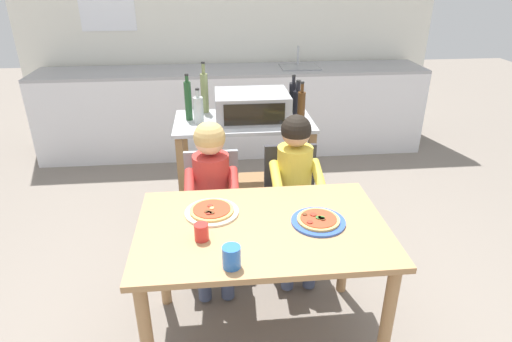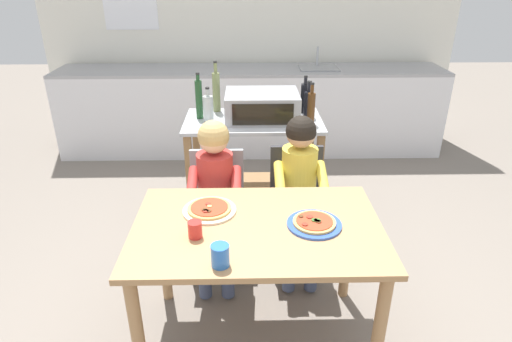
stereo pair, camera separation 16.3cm
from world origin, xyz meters
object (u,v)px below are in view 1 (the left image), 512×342
(bottle_dark_olive_oil, at_px, (293,97))
(pizza_plate_cream, at_px, (212,211))
(toaster_oven, at_px, (252,106))
(pizza_plate_blue_rimmed, at_px, (318,221))
(bottle_tall_green_wine, at_px, (298,102))
(dining_chair_right, at_px, (291,198))
(child_in_yellow_shirt, at_px, (296,180))
(drinking_cup_red, at_px, (201,232))
(child_in_red_shirt, at_px, (212,188))
(kitchen_island_cart, at_px, (244,156))
(dining_chair_left, at_px, (213,206))
(drinking_cup_blue, at_px, (232,257))
(bottle_brown_beer, at_px, (301,106))
(dining_table, at_px, (262,244))
(bottle_squat_spirits, at_px, (198,110))
(bottle_slim_sauce, at_px, (204,92))
(bottle_clear_vinegar, at_px, (188,100))

(bottle_dark_olive_oil, distance_m, pizza_plate_cream, 1.41)
(toaster_oven, bearing_deg, pizza_plate_blue_rimmed, -80.16)
(bottle_tall_green_wine, distance_m, dining_chair_right, 0.76)
(child_in_yellow_shirt, height_order, drinking_cup_red, child_in_yellow_shirt)
(toaster_oven, relative_size, child_in_red_shirt, 0.50)
(kitchen_island_cart, xyz_separation_m, drinking_cup_red, (-0.29, -1.31, 0.20))
(dining_chair_left, distance_m, child_in_yellow_shirt, 0.56)
(dining_chair_right, height_order, child_in_red_shirt, child_in_red_shirt)
(dining_chair_left, bearing_deg, drinking_cup_blue, -85.24)
(dining_chair_right, xyz_separation_m, pizza_plate_blue_rimmed, (-0.00, -0.71, 0.27))
(bottle_brown_beer, relative_size, dining_chair_right, 0.36)
(toaster_oven, distance_m, dining_chair_left, 0.81)
(dining_table, height_order, dining_chair_left, dining_chair_left)
(bottle_squat_spirits, bearing_deg, kitchen_island_cart, 8.14)
(dining_chair_left, bearing_deg, bottle_dark_olive_oil, 48.88)
(kitchen_island_cart, xyz_separation_m, child_in_yellow_shirt, (0.27, -0.63, 0.10))
(kitchen_island_cart, bearing_deg, child_in_yellow_shirt, -66.73)
(bottle_tall_green_wine, height_order, bottle_slim_sauce, bottle_slim_sauce)
(drinking_cup_red, distance_m, drinking_cup_blue, 0.25)
(dining_table, bearing_deg, drinking_cup_blue, -118.13)
(bottle_slim_sauce, bearing_deg, kitchen_island_cart, -36.70)
(dining_table, distance_m, drinking_cup_red, 0.34)
(bottle_slim_sauce, distance_m, dining_chair_left, 0.94)
(bottle_clear_vinegar, relative_size, child_in_red_shirt, 0.32)
(bottle_slim_sauce, relative_size, pizza_plate_cream, 1.38)
(kitchen_island_cart, bearing_deg, drinking_cup_red, -102.69)
(toaster_oven, height_order, bottle_squat_spirits, bottle_squat_spirits)
(bottle_clear_vinegar, relative_size, dining_chair_right, 0.41)
(bottle_dark_olive_oil, distance_m, bottle_tall_green_wine, 0.10)
(bottle_squat_spirits, relative_size, dining_table, 0.21)
(pizza_plate_cream, bearing_deg, bottle_tall_green_wine, 60.29)
(bottle_tall_green_wine, xyz_separation_m, dining_chair_right, (-0.13, -0.57, -0.49))
(toaster_oven, bearing_deg, bottle_dark_olive_oil, 24.71)
(toaster_oven, xyz_separation_m, drinking_cup_blue, (-0.23, -1.53, -0.18))
(toaster_oven, height_order, pizza_plate_blue_rimmed, toaster_oven)
(bottle_brown_beer, bearing_deg, bottle_slim_sauce, 155.97)
(bottle_dark_olive_oil, bearing_deg, dining_table, -105.84)
(bottle_clear_vinegar, height_order, dining_chair_right, bottle_clear_vinegar)
(kitchen_island_cart, distance_m, dining_table, 1.22)
(dining_chair_left, relative_size, pizza_plate_cream, 2.95)
(bottle_brown_beer, xyz_separation_m, pizza_plate_blue_rimmed, (-0.13, -1.13, -0.23))
(bottle_brown_beer, relative_size, child_in_red_shirt, 0.28)
(kitchen_island_cart, height_order, bottle_slim_sauce, bottle_slim_sauce)
(dining_table, relative_size, drinking_cup_red, 14.96)
(dining_table, distance_m, pizza_plate_blue_rimmed, 0.30)
(drinking_cup_red, bearing_deg, dining_table, 17.65)
(toaster_oven, distance_m, bottle_clear_vinegar, 0.46)
(bottle_squat_spirits, height_order, pizza_plate_blue_rimmed, bottle_squat_spirits)
(bottle_dark_olive_oil, distance_m, pizza_plate_blue_rimmed, 1.41)
(bottle_squat_spirits, xyz_separation_m, drinking_cup_blue, (0.16, -1.47, -0.18))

